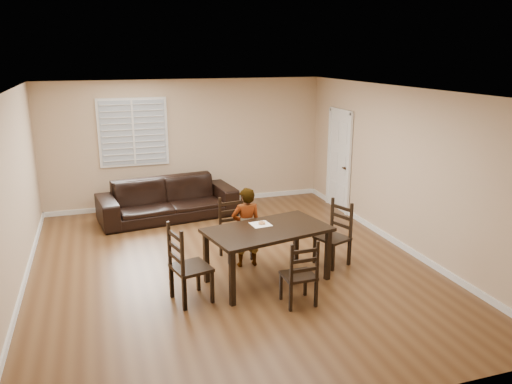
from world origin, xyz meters
The scene contains 11 objects.
ground centered at (0.00, 0.00, 0.00)m, with size 7.00×7.00×0.00m, color brown.
room centered at (0.04, 0.18, 1.81)m, with size 6.04×7.04×2.72m.
dining_table centered at (0.39, -0.66, 0.72)m, with size 1.90×1.32×0.81m.
chair_near centered at (0.17, 0.41, 0.45)m, with size 0.50×0.47×0.99m.
chair_far centered at (0.56, -1.54, 0.42)m, with size 0.42×0.40×0.92m.
chair_left centered at (-0.90, -0.94, 0.50)m, with size 0.56×0.59×1.09m.
chair_right centered at (1.67, -0.37, 0.46)m, with size 0.56×0.58×1.01m.
child centered at (0.26, -0.05, 0.63)m, with size 0.46×0.30×1.27m, color gray.
napkin centered at (0.35, -0.47, 0.81)m, with size 0.27×0.27×0.00m, color white.
donut centered at (0.37, -0.47, 0.83)m, with size 0.11×0.11×0.04m.
sofa centered at (-0.57, 2.67, 0.39)m, with size 2.69×1.05×0.79m, color black.
Camera 1 is at (-1.83, -6.99, 3.23)m, focal length 35.00 mm.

